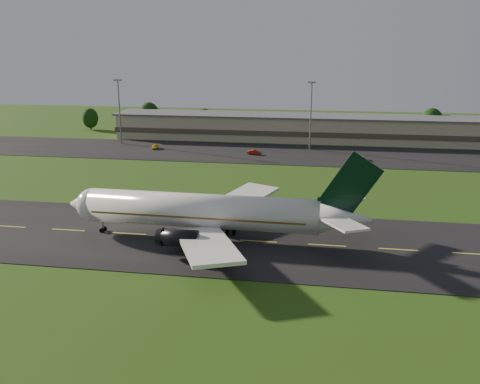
% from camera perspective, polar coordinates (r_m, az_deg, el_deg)
% --- Properties ---
extents(ground, '(360.00, 360.00, 0.00)m').
position_cam_1_polar(ground, '(87.10, 1.97, -5.33)').
color(ground, '#224310').
rests_on(ground, ground).
extents(taxiway, '(220.00, 30.00, 0.10)m').
position_cam_1_polar(taxiway, '(87.08, 1.97, -5.30)').
color(taxiway, black).
rests_on(taxiway, ground).
extents(apron, '(260.00, 30.00, 0.10)m').
position_cam_1_polar(apron, '(156.17, 5.47, 4.04)').
color(apron, black).
rests_on(apron, ground).
extents(airliner, '(51.26, 42.18, 15.57)m').
position_cam_1_polar(airliner, '(86.97, -3.51, -2.13)').
color(airliner, white).
rests_on(airliner, ground).
extents(terminal, '(145.00, 16.00, 8.40)m').
position_cam_1_polar(terminal, '(178.99, 8.13, 6.71)').
color(terminal, '#C3B595').
rests_on(terminal, ground).
extents(light_mast_west, '(2.40, 1.20, 20.35)m').
position_cam_1_polar(light_mast_west, '(174.49, -12.77, 9.16)').
color(light_mast_west, gray).
rests_on(light_mast_west, ground).
extents(light_mast_centre, '(2.40, 1.20, 20.35)m').
position_cam_1_polar(light_mast_centre, '(161.84, 7.58, 8.93)').
color(light_mast_centre, gray).
rests_on(light_mast_centre, ground).
extents(tree_line, '(196.49, 8.92, 10.80)m').
position_cam_1_polar(tree_line, '(189.78, 17.02, 7.08)').
color(tree_line, black).
rests_on(tree_line, ground).
extents(service_vehicle_a, '(2.29, 4.20, 1.35)m').
position_cam_1_polar(service_vehicle_a, '(165.26, -9.06, 4.81)').
color(service_vehicle_a, yellow).
rests_on(service_vehicle_a, apron).
extents(service_vehicle_b, '(4.16, 2.10, 1.31)m').
position_cam_1_polar(service_vehicle_b, '(154.56, 1.53, 4.25)').
color(service_vehicle_b, maroon).
rests_on(service_vehicle_b, apron).
extents(service_vehicle_c, '(3.02, 4.84, 1.25)m').
position_cam_1_polar(service_vehicle_c, '(150.28, 12.66, 3.54)').
color(service_vehicle_c, silver).
rests_on(service_vehicle_c, apron).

